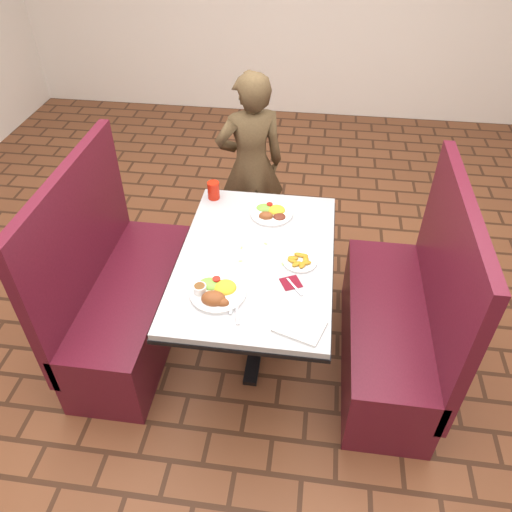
# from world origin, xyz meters

# --- Properties ---
(room) EXTENTS (7.00, 7.04, 2.82)m
(room) POSITION_xyz_m (0.00, 0.00, 1.91)
(room) COLOR brown
(room) RESTS_ON ground
(dining_table) EXTENTS (0.81, 1.21, 0.75)m
(dining_table) POSITION_xyz_m (0.00, 0.00, 0.65)
(dining_table) COLOR #B4B7B9
(dining_table) RESTS_ON ground
(booth_bench_left) EXTENTS (0.47, 1.20, 1.17)m
(booth_bench_left) POSITION_xyz_m (-0.80, 0.00, 0.33)
(booth_bench_left) COLOR maroon
(booth_bench_left) RESTS_ON ground
(booth_bench_right) EXTENTS (0.47, 1.20, 1.17)m
(booth_bench_right) POSITION_xyz_m (0.80, 0.00, 0.33)
(booth_bench_right) COLOR maroon
(booth_bench_right) RESTS_ON ground
(diner_person) EXTENTS (0.57, 0.48, 1.33)m
(diner_person) POSITION_xyz_m (-0.18, 1.06, 0.67)
(diner_person) COLOR brown
(diner_person) RESTS_ON ground
(near_dinner_plate) EXTENTS (0.27, 0.27, 0.08)m
(near_dinner_plate) POSITION_xyz_m (-0.15, -0.31, 0.78)
(near_dinner_plate) COLOR white
(near_dinner_plate) RESTS_ON dining_table
(far_dinner_plate) EXTENTS (0.24, 0.24, 0.06)m
(far_dinner_plate) POSITION_xyz_m (0.04, 0.38, 0.77)
(far_dinner_plate) COLOR white
(far_dinner_plate) RESTS_ON dining_table
(plantain_plate) EXTENTS (0.18, 0.18, 0.03)m
(plantain_plate) POSITION_xyz_m (0.23, -0.02, 0.76)
(plantain_plate) COLOR white
(plantain_plate) RESTS_ON dining_table
(maroon_napkin) EXTENTS (0.12, 0.12, 0.00)m
(maroon_napkin) POSITION_xyz_m (0.20, -0.18, 0.75)
(maroon_napkin) COLOR maroon
(maroon_napkin) RESTS_ON dining_table
(spoon_utensil) EXTENTS (0.09, 0.12, 0.00)m
(spoon_utensil) POSITION_xyz_m (0.22, -0.21, 0.76)
(spoon_utensil) COLOR silver
(spoon_utensil) RESTS_ON dining_table
(red_tumbler) EXTENTS (0.07, 0.07, 0.11)m
(red_tumbler) POSITION_xyz_m (-0.33, 0.51, 0.80)
(red_tumbler) COLOR red
(red_tumbler) RESTS_ON dining_table
(paper_napkin) EXTENTS (0.25, 0.22, 0.01)m
(paper_napkin) POSITION_xyz_m (0.26, -0.46, 0.76)
(paper_napkin) COLOR white
(paper_napkin) RESTS_ON dining_table
(knife_utensil) EXTENTS (0.05, 0.18, 0.00)m
(knife_utensil) POSITION_xyz_m (-0.03, -0.41, 0.76)
(knife_utensil) COLOR silver
(knife_utensil) RESTS_ON dining_table
(fork_utensil) EXTENTS (0.01, 0.15, 0.00)m
(fork_utensil) POSITION_xyz_m (-0.06, -0.36, 0.76)
(fork_utensil) COLOR silver
(fork_utensil) RESTS_ON dining_table
(lettuce_shreds) EXTENTS (0.28, 0.32, 0.00)m
(lettuce_shreds) POSITION_xyz_m (0.04, 0.06, 0.75)
(lettuce_shreds) COLOR #9ACF53
(lettuce_shreds) RESTS_ON dining_table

